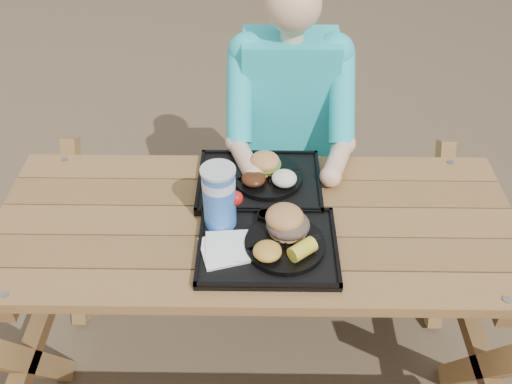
{
  "coord_description": "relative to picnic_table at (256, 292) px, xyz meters",
  "views": [
    {
      "loc": [
        0.02,
        -1.43,
        2.09
      ],
      "look_at": [
        0.0,
        0.0,
        0.88
      ],
      "focal_mm": 40.0,
      "sensor_mm": 36.0,
      "label": 1
    }
  ],
  "objects": [
    {
      "name": "sandwich",
      "position": [
        0.11,
        -0.09,
        0.48
      ],
      "size": [
        0.13,
        0.13,
        0.14
      ],
      "primitive_type": null,
      "color": "#C58345",
      "rests_on": "plate_near"
    },
    {
      "name": "baked_beans",
      "position": [
        -0.01,
        0.16,
        0.43
      ],
      "size": [
        0.09,
        0.09,
        0.04
      ],
      "primitive_type": "ellipsoid",
      "color": "#4B220F",
      "rests_on": "plate_far"
    },
    {
      "name": "condiment_bbq",
      "position": [
        0.03,
        -0.02,
        0.41
      ],
      "size": [
        0.05,
        0.05,
        0.03
      ],
      "primitive_type": "cylinder",
      "color": "black",
      "rests_on": "tray_near"
    },
    {
      "name": "plate_near",
      "position": [
        0.09,
        -0.14,
        0.41
      ],
      "size": [
        0.26,
        0.26,
        0.02
      ],
      "primitive_type": "cylinder",
      "color": "black",
      "rests_on": "tray_near"
    },
    {
      "name": "picnic_table",
      "position": [
        0.0,
        0.0,
        0.0
      ],
      "size": [
        1.8,
        1.49,
        0.75
      ],
      "primitive_type": null,
      "color": "#999999",
      "rests_on": "ground"
    },
    {
      "name": "diner",
      "position": [
        0.13,
        0.61,
        0.27
      ],
      "size": [
        0.48,
        0.84,
        1.28
      ],
      "primitive_type": null,
      "color": "teal",
      "rests_on": "ground"
    },
    {
      "name": "condiment_mustard",
      "position": [
        0.11,
        -0.01,
        0.41
      ],
      "size": [
        0.05,
        0.05,
        0.03
      ],
      "primitive_type": "cylinder",
      "color": "yellow",
      "rests_on": "tray_near"
    },
    {
      "name": "burger",
      "position": [
        0.03,
        0.24,
        0.47
      ],
      "size": [
        0.11,
        0.11,
        0.1
      ],
      "primitive_type": null,
      "color": "#DC8C4D",
      "rests_on": "plate_far"
    },
    {
      "name": "potato_salad",
      "position": [
        0.1,
        0.15,
        0.44
      ],
      "size": [
        0.09,
        0.09,
        0.05
      ],
      "primitive_type": "ellipsoid",
      "color": "white",
      "rests_on": "plate_far"
    },
    {
      "name": "ground",
      "position": [
        0.0,
        0.0,
        -0.38
      ],
      "size": [
        60.0,
        60.0,
        0.0
      ],
      "primitive_type": "plane",
      "color": "#999999",
      "rests_on": "ground"
    },
    {
      "name": "plate_far",
      "position": [
        0.04,
        0.2,
        0.41
      ],
      "size": [
        0.26,
        0.26,
        0.02
      ],
      "primitive_type": "cylinder",
      "color": "black",
      "rests_on": "tray_far"
    },
    {
      "name": "mac_cheese",
      "position": [
        0.04,
        -0.2,
        0.44
      ],
      "size": [
        0.09,
        0.09,
        0.05
      ],
      "primitive_type": "ellipsoid",
      "color": "gold",
      "rests_on": "plate_near"
    },
    {
      "name": "tray_far",
      "position": [
        0.01,
        0.19,
        0.39
      ],
      "size": [
        0.45,
        0.35,
        0.02
      ],
      "primitive_type": "cube",
      "color": "black",
      "rests_on": "picnic_table"
    },
    {
      "name": "cutlery_far",
      "position": [
        -0.15,
        0.21,
        0.4
      ],
      "size": [
        0.08,
        0.17,
        0.01
      ],
      "primitive_type": "cube",
      "rotation": [
        0.0,
        0.0,
        0.3
      ],
      "color": "black",
      "rests_on": "tray_far"
    },
    {
      "name": "tray_near",
      "position": [
        0.04,
        -0.14,
        0.39
      ],
      "size": [
        0.45,
        0.35,
        0.02
      ],
      "primitive_type": "cube",
      "color": "black",
      "rests_on": "picnic_table"
    },
    {
      "name": "corn_cob",
      "position": [
        0.15,
        -0.2,
        0.44
      ],
      "size": [
        0.12,
        0.12,
        0.05
      ],
      "primitive_type": null,
      "rotation": [
        0.0,
        0.0,
        0.68
      ],
      "color": "yellow",
      "rests_on": "plate_near"
    },
    {
      "name": "napkin_stack",
      "position": [
        -0.1,
        -0.16,
        0.4
      ],
      "size": [
        0.18,
        0.18,
        0.02
      ],
      "primitive_type": "cube",
      "rotation": [
        0.0,
        0.0,
        0.29
      ],
      "color": "white",
      "rests_on": "tray_near"
    },
    {
      "name": "soda_cup",
      "position": [
        -0.12,
        -0.03,
        0.5
      ],
      "size": [
        0.11,
        0.11,
        0.22
      ],
      "primitive_type": "cylinder",
      "color": "blue",
      "rests_on": "tray_near"
    }
  ]
}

